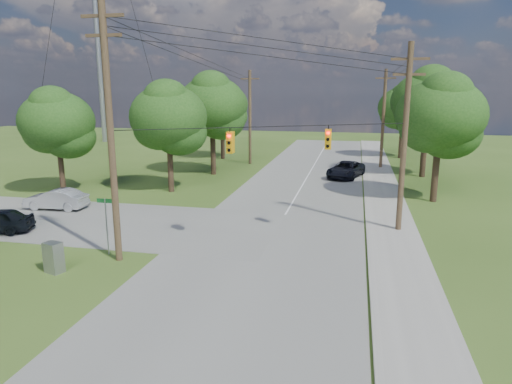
% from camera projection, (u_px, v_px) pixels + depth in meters
% --- Properties ---
extents(ground, '(140.00, 140.00, 0.00)m').
position_uv_depth(ground, '(208.00, 271.00, 20.61)').
color(ground, '#36521B').
rests_on(ground, ground).
extents(main_road, '(10.00, 100.00, 0.03)m').
position_uv_depth(main_road, '(271.00, 239.00, 24.95)').
color(main_road, gray).
rests_on(main_road, ground).
extents(sidewalk_east, '(2.60, 100.00, 0.12)m').
position_uv_depth(sidewalk_east, '(399.00, 247.00, 23.55)').
color(sidewalk_east, '#ACA8A1').
rests_on(sidewalk_east, ground).
extents(pole_sw, '(2.00, 0.32, 12.00)m').
position_uv_depth(pole_sw, '(110.00, 130.00, 20.58)').
color(pole_sw, brown).
rests_on(pole_sw, ground).
extents(pole_ne, '(2.00, 0.32, 10.50)m').
position_uv_depth(pole_ne, '(405.00, 137.00, 25.17)').
color(pole_ne, brown).
rests_on(pole_ne, ground).
extents(pole_north_e, '(2.00, 0.32, 10.00)m').
position_uv_depth(pole_north_e, '(383.00, 118.00, 46.21)').
color(pole_north_e, brown).
rests_on(pole_north_e, ground).
extents(pole_north_w, '(2.00, 0.32, 10.00)m').
position_uv_depth(pole_north_w, '(250.00, 117.00, 49.11)').
color(pole_north_w, brown).
rests_on(pole_north_w, ground).
extents(power_lines, '(13.93, 29.62, 4.93)m').
position_uv_depth(power_lines, '(283.00, 71.00, 29.28)').
color(power_lines, black).
rests_on(power_lines, ground).
extents(traffic_signals, '(4.91, 3.27, 1.05)m').
position_uv_depth(traffic_signals, '(281.00, 140.00, 23.08)').
color(traffic_signals, '#E6A10D').
rests_on(traffic_signals, ground).
extents(tree_w_near, '(6.00, 6.00, 8.40)m').
position_uv_depth(tree_w_near, '(168.00, 117.00, 35.26)').
color(tree_w_near, '#402D20').
rests_on(tree_w_near, ground).
extents(tree_w_mid, '(6.40, 6.40, 9.22)m').
position_uv_depth(tree_w_mid, '(212.00, 105.00, 42.53)').
color(tree_w_mid, '#402D20').
rests_on(tree_w_mid, ground).
extents(tree_w_far, '(6.00, 6.00, 8.73)m').
position_uv_depth(tree_w_far, '(222.00, 105.00, 52.55)').
color(tree_w_far, '#402D20').
rests_on(tree_w_far, ground).
extents(tree_e_near, '(6.20, 6.20, 8.81)m').
position_uv_depth(tree_e_near, '(440.00, 115.00, 31.97)').
color(tree_e_near, '#402D20').
rests_on(tree_e_near, ground).
extents(tree_e_mid, '(6.60, 6.60, 9.64)m').
position_uv_depth(tree_e_mid, '(428.00, 102.00, 41.25)').
color(tree_e_mid, '#402D20').
rests_on(tree_e_mid, ground).
extents(tree_e_far, '(5.80, 5.80, 8.32)m').
position_uv_depth(tree_e_far, '(403.00, 108.00, 53.11)').
color(tree_e_far, '#402D20').
rests_on(tree_e_far, ground).
extents(tree_cross_n, '(5.60, 5.60, 7.91)m').
position_uv_depth(tree_cross_n, '(57.00, 122.00, 34.62)').
color(tree_cross_n, '#402D20').
rests_on(tree_cross_n, ground).
extents(car_cross_silver, '(4.28, 1.67, 1.39)m').
position_uv_depth(car_cross_silver, '(56.00, 199.00, 30.96)').
color(car_cross_silver, silver).
rests_on(car_cross_silver, cross_road).
extents(car_main_north, '(3.81, 5.75, 1.47)m').
position_uv_depth(car_main_north, '(346.00, 170.00, 42.13)').
color(car_main_north, black).
rests_on(car_main_north, main_road).
extents(control_cabinet, '(0.91, 0.77, 1.40)m').
position_uv_depth(control_cabinet, '(54.00, 257.00, 20.30)').
color(control_cabinet, gray).
rests_on(control_cabinet, ground).
extents(street_name_sign, '(0.85, 0.07, 2.85)m').
position_uv_depth(street_name_sign, '(106.00, 219.00, 22.31)').
color(street_name_sign, gray).
rests_on(street_name_sign, ground).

